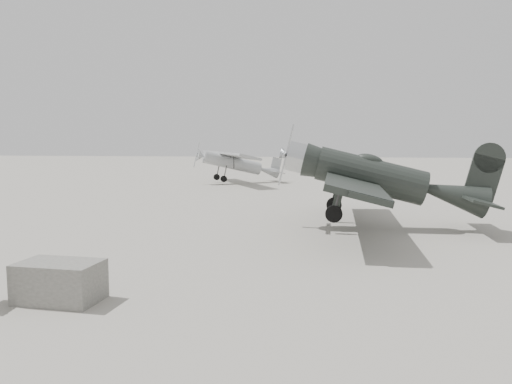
# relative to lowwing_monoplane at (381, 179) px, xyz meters

# --- Properties ---
(ground) EXTENTS (160.00, 160.00, 0.00)m
(ground) POSITION_rel_lowwing_monoplane_xyz_m (-3.62, -1.06, -2.03)
(ground) COLOR gray
(ground) RESTS_ON ground
(lowwing_monoplane) EXTENTS (8.50, 11.80, 3.83)m
(lowwing_monoplane) POSITION_rel_lowwing_monoplane_xyz_m (0.00, 0.00, 0.00)
(lowwing_monoplane) COLOR black
(lowwing_monoplane) RESTS_ON ground
(highwing_monoplane) EXTENTS (7.89, 9.82, 2.92)m
(highwing_monoplane) POSITION_rel_lowwing_monoplane_xyz_m (-9.34, 19.71, -0.20)
(highwing_monoplane) COLOR #939698
(highwing_monoplane) RESTS_ON ground
(equipment_block) EXTENTS (1.87, 1.26, 0.90)m
(equipment_block) POSITION_rel_lowwing_monoplane_xyz_m (-8.09, -10.21, -1.58)
(equipment_block) COLOR #615F5A
(equipment_block) RESTS_ON ground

